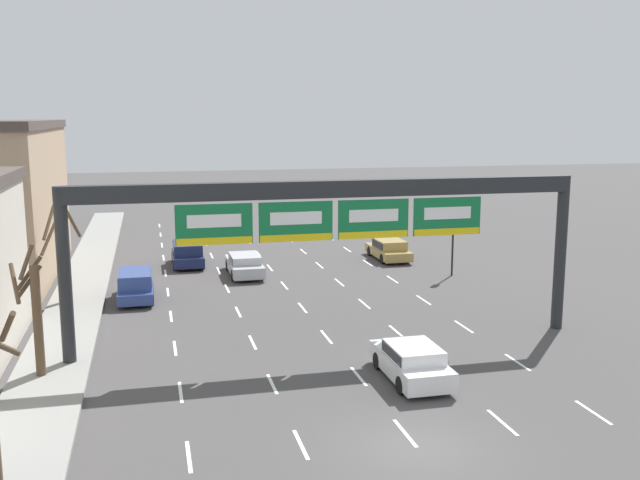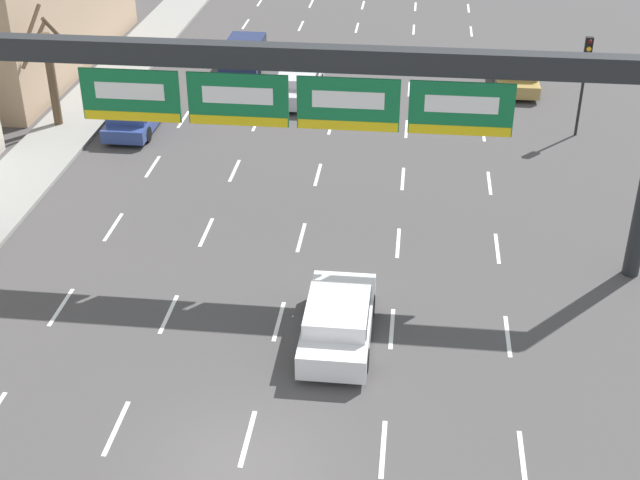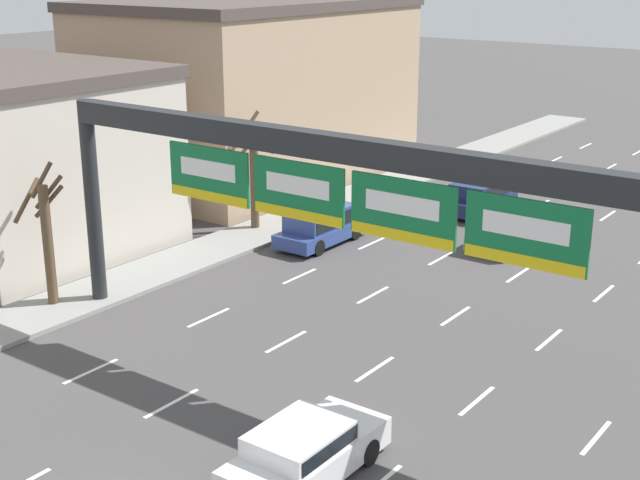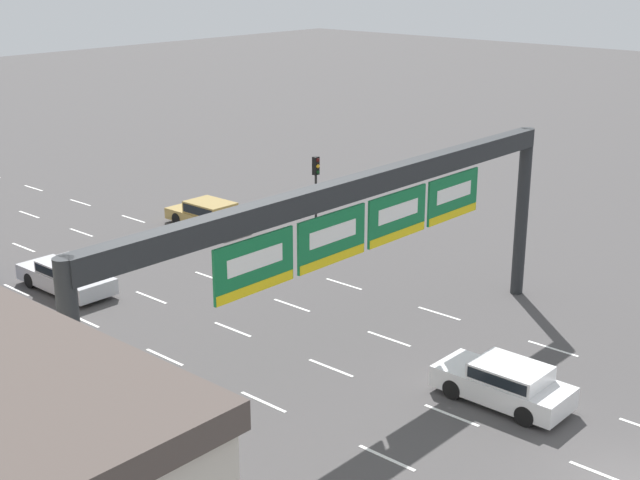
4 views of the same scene
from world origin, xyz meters
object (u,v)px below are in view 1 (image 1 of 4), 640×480
object	(u,v)px
car_white	(412,361)
car_gold	(389,249)
tree_bare_second	(35,311)
sign_gantry	(333,213)
tree_bare_third	(63,255)
car_silver	(245,264)
suv_blue	(135,284)
traffic_light_near_gantry	(453,226)
suv_navy	(187,253)

from	to	relation	value
car_white	car_gold	xyz separation A→B (m)	(6.57, 21.62, -0.00)
car_gold	tree_bare_second	bearing A→B (deg)	-137.74
tree_bare_second	sign_gantry	bearing A→B (deg)	5.95
car_white	tree_bare_third	bearing A→B (deg)	133.51
car_silver	tree_bare_second	world-z (taller)	tree_bare_second
sign_gantry	car_gold	world-z (taller)	sign_gantry
car_silver	car_gold	xyz separation A→B (m)	(10.24, 2.57, 0.03)
car_silver	tree_bare_third	world-z (taller)	tree_bare_third
car_silver	suv_blue	size ratio (longest dim) A/B	1.10
tree_bare_second	car_gold	bearing A→B (deg)	42.26
sign_gantry	traffic_light_near_gantry	world-z (taller)	sign_gantry
suv_blue	car_gold	bearing A→B (deg)	23.18
suv_navy	car_gold	size ratio (longest dim) A/B	0.91
suv_blue	car_white	bearing A→B (deg)	-55.09
car_silver	tree_bare_second	xyz separation A→B (m)	(-9.81, -15.64, 1.89)
sign_gantry	car_gold	distance (m)	19.59
car_silver	traffic_light_near_gantry	xyz separation A→B (m)	(12.36, -3.13, 2.34)
car_silver	traffic_light_near_gantry	world-z (taller)	traffic_light_near_gantry
tree_bare_second	car_white	bearing A→B (deg)	-14.18
car_silver	tree_bare_second	size ratio (longest dim) A/B	0.99
suv_navy	car_silver	xyz separation A→B (m)	(3.24, -3.72, -0.14)
car_gold	car_white	bearing A→B (deg)	-106.91
car_white	car_gold	world-z (taller)	car_white
suv_blue	traffic_light_near_gantry	distance (m)	18.98
car_gold	tree_bare_second	world-z (taller)	tree_bare_second
tree_bare_second	suv_blue	bearing A→B (deg)	73.08
tree_bare_third	traffic_light_near_gantry	bearing A→B (deg)	3.90
car_white	car_gold	bearing A→B (deg)	73.09
tree_bare_third	tree_bare_second	bearing A→B (deg)	-89.01
sign_gantry	car_silver	size ratio (longest dim) A/B	4.52
suv_blue	tree_bare_second	world-z (taller)	tree_bare_second
sign_gantry	suv_blue	xyz separation A→B (m)	(-8.30, 9.86, -4.86)
car_silver	suv_blue	world-z (taller)	suv_blue
suv_blue	sign_gantry	bearing A→B (deg)	-49.90
car_gold	suv_navy	bearing A→B (deg)	175.14
car_silver	tree_bare_second	bearing A→B (deg)	-122.09
suv_navy	traffic_light_near_gantry	distance (m)	17.18
suv_blue	traffic_light_near_gantry	size ratio (longest dim) A/B	1.03
sign_gantry	suv_navy	size ratio (longest dim) A/B	5.10
traffic_light_near_gantry	tree_bare_second	size ratio (longest dim) A/B	0.87
traffic_light_near_gantry	tree_bare_second	world-z (taller)	tree_bare_second
car_white	traffic_light_near_gantry	size ratio (longest dim) A/B	1.03
car_gold	traffic_light_near_gantry	size ratio (longest dim) A/B	1.10
car_silver	car_white	bearing A→B (deg)	-79.11
car_white	car_silver	distance (m)	19.40
suv_blue	tree_bare_third	xyz separation A→B (m)	(-3.56, -0.08, 1.73)
car_gold	tree_bare_third	distance (m)	21.57
suv_navy	tree_bare_second	world-z (taller)	tree_bare_second
suv_blue	tree_bare_third	distance (m)	3.96
car_silver	tree_bare_third	xyz separation A→B (m)	(-10.00, -4.65, 1.88)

